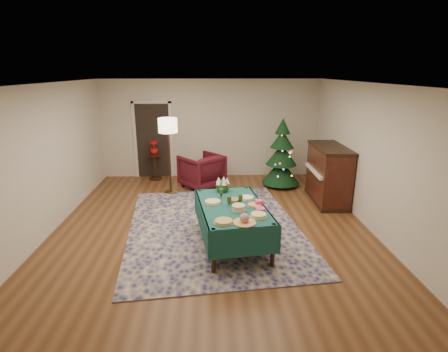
{
  "coord_description": "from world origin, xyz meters",
  "views": [
    {
      "loc": [
        -0.01,
        -6.18,
        2.93
      ],
      "look_at": [
        0.25,
        0.39,
        0.92
      ],
      "focal_mm": 28.0,
      "sensor_mm": 36.0,
      "label": 1
    }
  ],
  "objects_px": {
    "buffet_table": "(232,213)",
    "gift_box": "(259,203)",
    "christmas_tree": "(281,156)",
    "piano": "(328,175)",
    "armchair": "(202,169)",
    "potted_plant": "(154,150)",
    "side_table": "(155,167)",
    "floor_lamp": "(168,130)"
  },
  "relations": [
    {
      "from": "gift_box",
      "to": "potted_plant",
      "type": "relative_size",
      "value": 0.29
    },
    {
      "from": "floor_lamp",
      "to": "christmas_tree",
      "type": "xyz_separation_m",
      "value": [
        2.82,
        0.46,
        -0.77
      ]
    },
    {
      "from": "gift_box",
      "to": "floor_lamp",
      "type": "height_order",
      "value": "floor_lamp"
    },
    {
      "from": "side_table",
      "to": "piano",
      "type": "distance_m",
      "value": 4.62
    },
    {
      "from": "potted_plant",
      "to": "christmas_tree",
      "type": "distance_m",
      "value": 3.44
    },
    {
      "from": "gift_box",
      "to": "floor_lamp",
      "type": "relative_size",
      "value": 0.06
    },
    {
      "from": "gift_box",
      "to": "armchair",
      "type": "bearing_deg",
      "value": 108.06
    },
    {
      "from": "armchair",
      "to": "potted_plant",
      "type": "bearing_deg",
      "value": -68.58
    },
    {
      "from": "christmas_tree",
      "to": "piano",
      "type": "distance_m",
      "value": 1.45
    },
    {
      "from": "gift_box",
      "to": "christmas_tree",
      "type": "height_order",
      "value": "christmas_tree"
    },
    {
      "from": "gift_box",
      "to": "armchair",
      "type": "xyz_separation_m",
      "value": [
        -1.04,
        3.18,
        -0.3
      ]
    },
    {
      "from": "buffet_table",
      "to": "christmas_tree",
      "type": "relative_size",
      "value": 1.13
    },
    {
      "from": "floor_lamp",
      "to": "gift_box",
      "type": "bearing_deg",
      "value": -56.74
    },
    {
      "from": "armchair",
      "to": "potted_plant",
      "type": "relative_size",
      "value": 2.4
    },
    {
      "from": "piano",
      "to": "potted_plant",
      "type": "bearing_deg",
      "value": 156.1
    },
    {
      "from": "buffet_table",
      "to": "armchair",
      "type": "xyz_separation_m",
      "value": [
        -0.59,
        3.16,
        -0.11
      ]
    },
    {
      "from": "buffet_table",
      "to": "gift_box",
      "type": "distance_m",
      "value": 0.49
    },
    {
      "from": "gift_box",
      "to": "potted_plant",
      "type": "xyz_separation_m",
      "value": [
        -2.34,
        3.91,
        0.04
      ]
    },
    {
      "from": "armchair",
      "to": "christmas_tree",
      "type": "distance_m",
      "value": 2.09
    },
    {
      "from": "floor_lamp",
      "to": "piano",
      "type": "bearing_deg",
      "value": -10.81
    },
    {
      "from": "side_table",
      "to": "armchair",
      "type": "bearing_deg",
      "value": -29.01
    },
    {
      "from": "christmas_tree",
      "to": "armchair",
      "type": "bearing_deg",
      "value": -179.48
    },
    {
      "from": "armchair",
      "to": "potted_plant",
      "type": "height_order",
      "value": "armchair"
    },
    {
      "from": "christmas_tree",
      "to": "piano",
      "type": "xyz_separation_m",
      "value": [
        0.85,
        -1.16,
        -0.16
      ]
    },
    {
      "from": "potted_plant",
      "to": "christmas_tree",
      "type": "xyz_separation_m",
      "value": [
        3.36,
        -0.7,
        -0.02
      ]
    },
    {
      "from": "floor_lamp",
      "to": "piano",
      "type": "distance_m",
      "value": 3.85
    },
    {
      "from": "piano",
      "to": "gift_box",
      "type": "bearing_deg",
      "value": -132.51
    },
    {
      "from": "floor_lamp",
      "to": "piano",
      "type": "height_order",
      "value": "floor_lamp"
    },
    {
      "from": "floor_lamp",
      "to": "side_table",
      "type": "relative_size",
      "value": 2.6
    },
    {
      "from": "buffet_table",
      "to": "potted_plant",
      "type": "distance_m",
      "value": 4.33
    },
    {
      "from": "buffet_table",
      "to": "floor_lamp",
      "type": "distance_m",
      "value": 3.19
    },
    {
      "from": "gift_box",
      "to": "piano",
      "type": "bearing_deg",
      "value": 47.49
    },
    {
      "from": "gift_box",
      "to": "armchair",
      "type": "distance_m",
      "value": 3.36
    },
    {
      "from": "floor_lamp",
      "to": "buffet_table",
      "type": "bearing_deg",
      "value": -63.55
    },
    {
      "from": "gift_box",
      "to": "floor_lamp",
      "type": "bearing_deg",
      "value": 123.26
    },
    {
      "from": "gift_box",
      "to": "potted_plant",
      "type": "distance_m",
      "value": 4.55
    },
    {
      "from": "buffet_table",
      "to": "armchair",
      "type": "height_order",
      "value": "armchair"
    },
    {
      "from": "side_table",
      "to": "piano",
      "type": "height_order",
      "value": "piano"
    },
    {
      "from": "buffet_table",
      "to": "potted_plant",
      "type": "xyz_separation_m",
      "value": [
        -1.9,
        3.88,
        0.24
      ]
    },
    {
      "from": "side_table",
      "to": "christmas_tree",
      "type": "relative_size",
      "value": 0.4
    },
    {
      "from": "buffet_table",
      "to": "christmas_tree",
      "type": "distance_m",
      "value": 3.51
    },
    {
      "from": "gift_box",
      "to": "potted_plant",
      "type": "bearing_deg",
      "value": 120.94
    }
  ]
}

